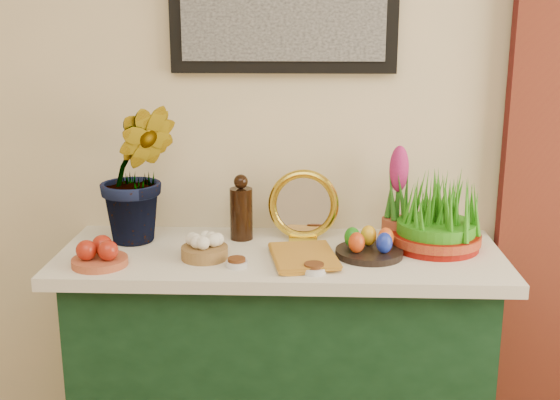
# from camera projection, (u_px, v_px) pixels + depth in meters

# --- Properties ---
(sideboard) EXTENTS (1.30, 0.45, 0.85)m
(sideboard) POSITION_uv_depth(u_px,v_px,m) (281.00, 382.00, 2.35)
(sideboard) COLOR #163C21
(sideboard) RESTS_ON ground
(tablecloth) EXTENTS (1.40, 0.55, 0.04)m
(tablecloth) POSITION_uv_depth(u_px,v_px,m) (281.00, 257.00, 2.23)
(tablecloth) COLOR silver
(tablecloth) RESTS_ON sideboard
(hyacinth_green) EXTENTS (0.34, 0.31, 0.60)m
(hyacinth_green) POSITION_uv_depth(u_px,v_px,m) (137.00, 151.00, 2.25)
(hyacinth_green) COLOR #256518
(hyacinth_green) RESTS_ON tablecloth
(apple_bowl) EXTENTS (0.22, 0.22, 0.08)m
(apple_bowl) POSITION_uv_depth(u_px,v_px,m) (99.00, 254.00, 2.09)
(apple_bowl) COLOR #AC4E2F
(apple_bowl) RESTS_ON tablecloth
(garlic_basket) EXTENTS (0.18, 0.18, 0.08)m
(garlic_basket) POSITION_uv_depth(u_px,v_px,m) (204.00, 248.00, 2.15)
(garlic_basket) COLOR olive
(garlic_basket) RESTS_ON tablecloth
(vinegar_cruet) EXTENTS (0.08, 0.08, 0.22)m
(vinegar_cruet) POSITION_uv_depth(u_px,v_px,m) (241.00, 211.00, 2.32)
(vinegar_cruet) COLOR black
(vinegar_cruet) RESTS_ON tablecloth
(mirror) EXTENTS (0.24, 0.07, 0.24)m
(mirror) POSITION_uv_depth(u_px,v_px,m) (303.00, 206.00, 2.32)
(mirror) COLOR gold
(mirror) RESTS_ON tablecloth
(book) EXTENTS (0.21, 0.28, 0.03)m
(book) POSITION_uv_depth(u_px,v_px,m) (273.00, 257.00, 2.12)
(book) COLOR #B97B22
(book) RESTS_ON tablecloth
(spice_dish_left) EXTENTS (0.07, 0.07, 0.03)m
(spice_dish_left) POSITION_uv_depth(u_px,v_px,m) (237.00, 263.00, 2.09)
(spice_dish_left) COLOR silver
(spice_dish_left) RESTS_ON tablecloth
(spice_dish_right) EXTENTS (0.07, 0.07, 0.03)m
(spice_dish_right) POSITION_uv_depth(u_px,v_px,m) (314.00, 269.00, 2.04)
(spice_dish_right) COLOR silver
(spice_dish_right) RESTS_ON tablecloth
(egg_plate) EXTENTS (0.23, 0.23, 0.09)m
(egg_plate) POSITION_uv_depth(u_px,v_px,m) (369.00, 246.00, 2.17)
(egg_plate) COLOR black
(egg_plate) RESTS_ON tablecloth
(hyacinth_pink) EXTENTS (0.10, 0.10, 0.32)m
(hyacinth_pink) POSITION_uv_depth(u_px,v_px,m) (398.00, 199.00, 2.28)
(hyacinth_pink) COLOR #9C452B
(hyacinth_pink) RESTS_ON tablecloth
(wheatgrass_sabzeh) EXTENTS (0.29, 0.29, 0.23)m
(wheatgrass_sabzeh) POSITION_uv_depth(u_px,v_px,m) (436.00, 217.00, 2.23)
(wheatgrass_sabzeh) COLOR maroon
(wheatgrass_sabzeh) RESTS_ON tablecloth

